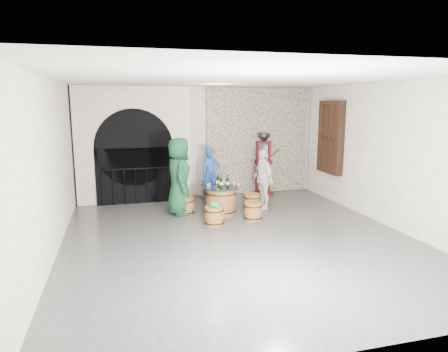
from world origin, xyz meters
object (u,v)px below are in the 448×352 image
object	(u,v)px
barrel_stool_far	(213,198)
corking_press	(263,160)
wine_bottle_left	(221,182)
barrel_stool_near_right	(253,211)
person_green	(179,176)
barrel_table	(221,201)
person_blue	(211,175)
wine_bottle_right	(218,180)
wine_bottle_center	(228,182)
person_white	(263,179)
barrel_stool_near_left	(214,216)
side_barrel	(209,191)
barrel_stool_right	(252,202)
barrel_stool_left	(185,206)

from	to	relation	value
barrel_stool_far	corking_press	xyz separation A→B (m)	(1.73, 0.85, 0.86)
barrel_stool_far	wine_bottle_left	bearing A→B (deg)	-92.06
barrel_stool_far	barrel_stool_near_right	xyz separation A→B (m)	(0.60, -1.54, 0.00)
person_green	barrel_table	bearing A→B (deg)	-102.62
barrel_table	person_blue	xyz separation A→B (m)	(0.02, 1.23, 0.43)
barrel_table	wine_bottle_right	size ratio (longest dim) A/B	2.77
wine_bottle_left	corking_press	xyz separation A→B (m)	(1.77, 1.80, 0.25)
barrel_table	barrel_stool_far	world-z (taller)	barrel_table
person_blue	wine_bottle_center	xyz separation A→B (m)	(0.12, -1.29, 0.05)
person_white	barrel_stool_near_left	bearing A→B (deg)	-62.51
person_blue	side_barrel	size ratio (longest dim) A/B	2.69
person_white	side_barrel	distance (m)	1.75
barrel_stool_near_left	side_barrel	bearing A→B (deg)	80.29
barrel_stool_right	person_white	world-z (taller)	person_white
wine_bottle_center	barrel_stool_near_left	bearing A→B (deg)	-124.54
barrel_table	barrel_stool_right	size ratio (longest dim) A/B	1.98
barrel_table	person_white	world-z (taller)	person_white
wine_bottle_center	person_blue	bearing A→B (deg)	95.49
barrel_stool_right	barrel_stool_far	bearing A→B (deg)	140.94
barrel_stool_left	person_white	xyz separation A→B (m)	(2.06, 0.02, 0.57)
barrel_stool_right	barrel_stool_left	bearing A→B (deg)	178.03
person_white	wine_bottle_center	xyz separation A→B (m)	(-1.05, -0.34, 0.04)
barrel_stool_left	corking_press	size ratio (longest dim) A/B	0.24
person_blue	barrel_stool_left	bearing A→B (deg)	-148.59
side_barrel	barrel_stool_left	bearing A→B (deg)	-125.78
person_green	wine_bottle_left	bearing A→B (deg)	-105.95
barrel_stool_near_right	wine_bottle_left	world-z (taller)	wine_bottle_left
barrel_table	wine_bottle_center	size ratio (longest dim) A/B	2.77
side_barrel	person_blue	bearing A→B (deg)	-89.33
barrel_table	corking_press	xyz separation A→B (m)	(1.75, 1.74, 0.73)
barrel_stool_near_right	barrel_stool_far	bearing A→B (deg)	111.28
wine_bottle_center	side_barrel	xyz separation A→B (m)	(-0.13, 1.54, -0.54)
barrel_stool_right	person_white	bearing A→B (deg)	13.01
corking_press	person_green	bearing A→B (deg)	-153.96
barrel_stool_near_left	side_barrel	xyz separation A→B (m)	(0.39, 2.29, 0.07)
barrel_stool_left	barrel_stool_right	world-z (taller)	same
barrel_stool_near_right	barrel_stool_near_left	distance (m)	1.00
person_white	wine_bottle_right	distance (m)	1.23
barrel_stool_near_left	person_green	distance (m)	1.48
barrel_stool_left	barrel_stool_near_right	bearing A→B (deg)	-31.63
person_white	wine_bottle_left	distance (m)	1.26
barrel_table	barrel_stool_near_right	size ratio (longest dim) A/B	1.98
person_blue	corking_press	distance (m)	1.83
side_barrel	barrel_stool_near_left	bearing A→B (deg)	-99.71
barrel_stool_far	barrel_stool_near_right	size ratio (longest dim) A/B	1.00
barrel_stool_left	person_blue	distance (m)	1.42
barrel_stool_right	barrel_stool_near_left	bearing A→B (deg)	-140.73
barrel_stool_near_left	side_barrel	distance (m)	2.32
barrel_stool_left	side_barrel	xyz separation A→B (m)	(0.88, 1.22, 0.07)
barrel_stool_right	side_barrel	distance (m)	1.53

